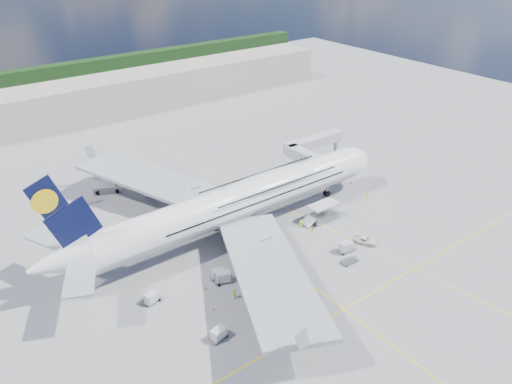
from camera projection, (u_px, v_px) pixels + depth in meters
ground at (269, 253)px, 95.92m from camera, size 300.00×300.00×0.00m
taxi_line_main at (269, 253)px, 95.91m from camera, size 0.25×220.00×0.01m
taxi_line_cross at (344, 309)px, 81.79m from camera, size 120.00×0.25×0.01m
taxi_line_diag at (291, 210)px, 110.37m from camera, size 14.16×99.06×0.01m
airliner at (239, 201)px, 99.88m from camera, size 77.26×79.15×23.71m
jet_bridge at (312, 149)px, 123.22m from camera, size 18.80×12.10×8.50m
cargo_loader at (322, 214)px, 106.26m from camera, size 8.53×3.20×3.67m
terminal at (87, 101)px, 160.17m from camera, size 180.00×16.00×12.00m
tree_line at (141, 62)px, 214.03m from camera, size 160.00×6.00×8.00m
dolly_row_a at (218, 334)px, 75.49m from camera, size 3.21×2.13×1.87m
dolly_row_b at (223, 277)px, 87.60m from camera, size 3.70×2.88×2.08m
dolly_row_c at (218, 274)px, 88.60m from camera, size 3.21×2.44×1.80m
dolly_back at (152, 298)px, 82.93m from camera, size 3.12×2.30×1.77m
dolly_nose_far at (349, 261)px, 93.03m from camera, size 3.42×2.02×0.48m
dolly_nose_near at (346, 247)px, 95.78m from camera, size 3.45×2.16×2.05m
baggage_tug at (268, 311)px, 80.17m from camera, size 3.14×2.10×1.80m
catering_truck_inner at (169, 184)px, 117.57m from camera, size 6.64×3.74×3.73m
catering_truck_outer at (107, 185)px, 117.02m from camera, size 7.38×4.95×4.07m
service_van at (365, 240)px, 98.60m from camera, size 4.05×5.13×1.29m
crew_nose at (367, 196)px, 113.96m from camera, size 0.83×0.74×1.91m
crew_loader at (313, 230)px, 101.75m from camera, size 0.91×0.81×1.55m
crew_wing at (235, 294)px, 83.83m from camera, size 0.71×1.11×1.76m
crew_van at (301, 224)px, 103.64m from camera, size 0.88×1.00×1.72m
crew_tug at (269, 294)px, 83.82m from camera, size 1.25×0.74×1.91m
cone_nose at (351, 183)px, 121.44m from camera, size 0.44×0.44×0.56m
cone_wing_left_inner at (193, 213)px, 108.87m from camera, size 0.44×0.44×0.56m
cone_wing_left_outer at (139, 191)px, 117.56m from camera, size 0.41×0.41×0.52m
cone_wing_right_inner at (205, 288)px, 86.24m from camera, size 0.44×0.44×0.56m
cone_wing_right_outer at (213, 309)px, 81.52m from camera, size 0.39×0.39×0.50m
cone_tail at (93, 262)px, 92.82m from camera, size 0.43×0.43×0.54m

